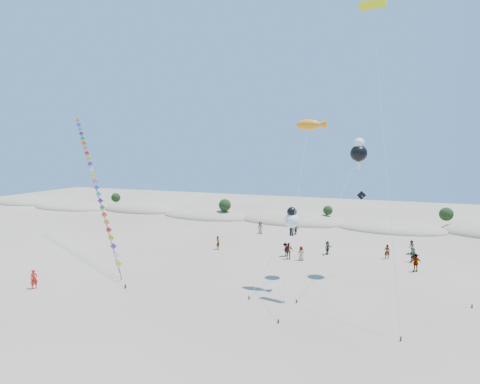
# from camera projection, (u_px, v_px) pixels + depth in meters

# --- Properties ---
(ground) EXTENTS (160.00, 160.00, 0.00)m
(ground) POSITION_uv_depth(u_px,v_px,m) (138.00, 333.00, 27.64)
(ground) COLOR #817159
(ground) RESTS_ON ground
(dune_ridge) EXTENTS (145.30, 11.49, 5.57)m
(dune_ridge) POSITION_uv_depth(u_px,v_px,m) (298.00, 221.00, 69.15)
(dune_ridge) COLOR gray
(dune_ridge) RESTS_ON ground
(kite_train) EXTENTS (21.33, 17.42, 18.15)m
(kite_train) POSITION_uv_depth(u_px,v_px,m) (94.00, 177.00, 48.05)
(kite_train) COLOR #3F2D1E
(kite_train) RESTS_ON ground
(fish_kite) EXTENTS (2.68, 8.98, 15.23)m
(fish_kite) POSITION_uv_depth(u_px,v_px,m) (311.00, 125.00, 35.23)
(fish_kite) COLOR #3F2D1E
(fish_kite) RESTS_ON ground
(cartoon_kite_low) EXTENTS (2.67, 7.80, 7.03)m
(cartoon_kite_low) POSITION_uv_depth(u_px,v_px,m) (292.00, 219.00, 39.00)
(cartoon_kite_low) COLOR #3F2D1E
(cartoon_kite_low) RESTS_ON ground
(cartoon_kite_high) EXTENTS (4.90, 10.01, 13.69)m
(cartoon_kite_high) POSITION_uv_depth(u_px,v_px,m) (359.00, 151.00, 38.76)
(cartoon_kite_high) COLOR #3F2D1E
(cartoon_kite_high) RESTS_ON ground
(parafoil_kite) EXTENTS (4.10, 8.05, 24.50)m
(parafoil_kite) POSITION_uv_depth(u_px,v_px,m) (373.00, 12.00, 31.82)
(parafoil_kite) COLOR #3F2D1E
(parafoil_kite) RESTS_ON ground
(dark_kite) EXTENTS (9.64, 5.84, 8.52)m
(dark_kite) POSITION_uv_depth(u_px,v_px,m) (389.00, 224.00, 37.36)
(dark_kite) COLOR #3F2D1E
(dark_kite) RESTS_ON ground
(flyer_foreground) EXTENTS (0.65, 0.76, 1.76)m
(flyer_foreground) POSITION_uv_depth(u_px,v_px,m) (34.00, 279.00, 36.30)
(flyer_foreground) COLOR red
(flyer_foreground) RESTS_ON ground
(beachgoers) EXTENTS (23.82, 14.41, 1.91)m
(beachgoers) POSITION_uv_depth(u_px,v_px,m) (328.00, 246.00, 48.75)
(beachgoers) COLOR slate
(beachgoers) RESTS_ON ground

